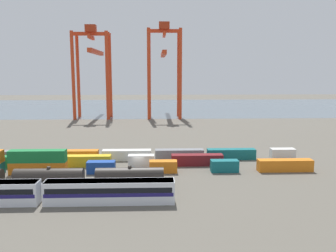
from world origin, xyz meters
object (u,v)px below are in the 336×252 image
(passenger_train, at_px, (42,191))
(shipping_container_10, at_px, (85,161))
(gantry_crane_west, at_px, (93,62))
(shipping_container_11, at_px, (141,160))
(shipping_container_9, at_px, (28,161))
(freight_tank_row, at_px, (49,179))
(shipping_container_14, at_px, (74,155))
(shipping_container_17, at_px, (231,154))
(shipping_container_13, at_px, (20,156))
(gantry_crane_central, at_px, (164,61))

(passenger_train, xyz_separation_m, shipping_container_10, (2.56, 23.32, -0.84))
(passenger_train, relative_size, gantry_crane_west, 1.04)
(shipping_container_11, distance_m, gantry_crane_west, 96.06)
(shipping_container_9, relative_size, shipping_container_10, 1.00)
(freight_tank_row, xyz_separation_m, shipping_container_14, (-0.30, 21.46, -0.76))
(shipping_container_9, relative_size, gantry_crane_west, 0.28)
(shipping_container_10, bearing_deg, shipping_container_17, 8.84)
(shipping_container_17, relative_size, gantry_crane_west, 0.28)
(shipping_container_9, distance_m, shipping_container_13, 6.71)
(gantry_crane_west, bearing_deg, shipping_container_9, -90.32)
(shipping_container_9, bearing_deg, shipping_container_13, 124.56)
(shipping_container_9, distance_m, shipping_container_14, 10.83)
(shipping_container_9, xyz_separation_m, shipping_container_11, (26.25, 0.00, 0.00))
(shipping_container_17, distance_m, gantry_crane_central, 89.06)
(shipping_container_17, xyz_separation_m, gantry_crane_west, (-48.18, 83.58, 24.98))
(passenger_train, bearing_deg, shipping_container_17, 37.12)
(gantry_crane_west, xyz_separation_m, gantry_crane_central, (33.47, 0.51, 0.39))
(gantry_crane_central, bearing_deg, shipping_container_10, -103.09)
(shipping_container_14, bearing_deg, shipping_container_9, -149.32)
(freight_tank_row, bearing_deg, shipping_container_10, 77.57)
(passenger_train, distance_m, shipping_container_14, 28.88)
(shipping_container_9, bearing_deg, passenger_train, -65.62)
(shipping_container_10, distance_m, shipping_container_11, 13.13)
(shipping_container_17, bearing_deg, shipping_container_9, -173.52)
(shipping_container_10, relative_size, gantry_crane_central, 0.27)
(shipping_container_14, xyz_separation_m, gantry_crane_west, (-8.82, 83.58, 24.98))
(passenger_train, distance_m, gantry_crane_central, 117.91)
(passenger_train, distance_m, shipping_container_10, 23.47)
(shipping_container_14, height_order, gantry_crane_west, gantry_crane_west)
(shipping_container_11, xyz_separation_m, gantry_crane_central, (7.71, 89.62, 25.37))
(shipping_container_9, bearing_deg, shipping_container_10, 0.00)
(freight_tank_row, relative_size, shipping_container_10, 3.55)
(gantry_crane_west, bearing_deg, gantry_crane_central, 0.87)
(shipping_container_10, height_order, gantry_crane_central, gantry_crane_central)
(shipping_container_13, relative_size, gantry_crane_central, 0.27)
(shipping_container_17, xyz_separation_m, gantry_crane_central, (-14.71, 84.09, 25.37))
(shipping_container_10, xyz_separation_m, shipping_container_13, (-16.93, 5.53, 0.00))
(passenger_train, relative_size, shipping_container_9, 3.66)
(shipping_container_10, height_order, shipping_container_17, same)
(shipping_container_11, xyz_separation_m, gantry_crane_west, (-25.76, 89.11, 24.98))
(shipping_container_14, bearing_deg, gantry_crane_central, 73.66)
(passenger_train, relative_size, shipping_container_13, 3.66)
(freight_tank_row, bearing_deg, passenger_train, -82.67)
(shipping_container_13, bearing_deg, shipping_container_14, 0.00)
(shipping_container_10, bearing_deg, gantry_crane_west, 98.07)
(passenger_train, distance_m, freight_tank_row, 7.45)
(gantry_crane_west, height_order, gantry_crane_central, gantry_crane_central)
(shipping_container_13, bearing_deg, passenger_train, -63.51)
(shipping_container_9, distance_m, shipping_container_17, 48.98)
(freight_tank_row, distance_m, shipping_container_9, 18.62)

